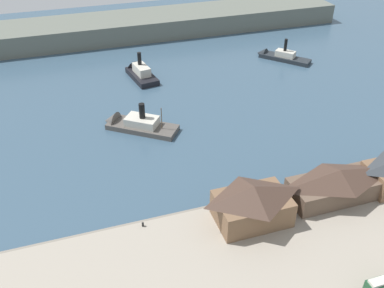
{
  "coord_description": "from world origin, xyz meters",
  "views": [
    {
      "loc": [
        -32.56,
        -67.97,
        62.77
      ],
      "look_at": [
        -3.99,
        19.03,
        2.0
      ],
      "focal_mm": 40.15,
      "sensor_mm": 36.0,
      "label": 1
    }
  ],
  "objects_px": {
    "mooring_post_west": "(143,224)",
    "ferry_approaching_east": "(279,56)",
    "ferry_moored_east": "(140,72)",
    "ferry_shed_customs_shed": "(253,203)",
    "ferry_departing_north": "(133,124)",
    "ferry_shed_central_terminal": "(337,183)"
  },
  "relations": [
    {
      "from": "mooring_post_west",
      "to": "ferry_approaching_east",
      "type": "xyz_separation_m",
      "value": [
        68.44,
        72.17,
        -0.43
      ]
    },
    {
      "from": "mooring_post_west",
      "to": "ferry_moored_east",
      "type": "height_order",
      "value": "ferry_moored_east"
    },
    {
      "from": "ferry_moored_east",
      "to": "mooring_post_west",
      "type": "bearing_deg",
      "value": -101.89
    },
    {
      "from": "ferry_shed_customs_shed",
      "to": "mooring_post_west",
      "type": "xyz_separation_m",
      "value": [
        -21.55,
        4.91,
        -3.91
      ]
    },
    {
      "from": "mooring_post_west",
      "to": "ferry_departing_north",
      "type": "distance_m",
      "value": 40.55
    },
    {
      "from": "ferry_shed_customs_shed",
      "to": "ferry_approaching_east",
      "type": "distance_m",
      "value": 90.33
    },
    {
      "from": "ferry_shed_customs_shed",
      "to": "ferry_moored_east",
      "type": "bearing_deg",
      "value": 94.53
    },
    {
      "from": "ferry_departing_north",
      "to": "ferry_approaching_east",
      "type": "relative_size",
      "value": 1.12
    },
    {
      "from": "ferry_approaching_east",
      "to": "ferry_moored_east",
      "type": "bearing_deg",
      "value": 179.1
    },
    {
      "from": "ferry_shed_central_terminal",
      "to": "ferry_moored_east",
      "type": "xyz_separation_m",
      "value": [
        -26.57,
        77.08,
        -3.24
      ]
    },
    {
      "from": "ferry_departing_north",
      "to": "ferry_moored_east",
      "type": "relative_size",
      "value": 1.19
    },
    {
      "from": "ferry_moored_east",
      "to": "ferry_approaching_east",
      "type": "bearing_deg",
      "value": -0.9
    },
    {
      "from": "mooring_post_west",
      "to": "ferry_approaching_east",
      "type": "bearing_deg",
      "value": 46.52
    },
    {
      "from": "ferry_moored_east",
      "to": "ferry_approaching_east",
      "type": "distance_m",
      "value": 53.08
    },
    {
      "from": "ferry_shed_customs_shed",
      "to": "mooring_post_west",
      "type": "height_order",
      "value": "ferry_shed_customs_shed"
    },
    {
      "from": "ferry_departing_north",
      "to": "ferry_moored_east",
      "type": "distance_m",
      "value": 34.18
    },
    {
      "from": "ferry_shed_central_terminal",
      "to": "mooring_post_west",
      "type": "relative_size",
      "value": 23.74
    },
    {
      "from": "ferry_shed_customs_shed",
      "to": "ferry_moored_east",
      "type": "xyz_separation_m",
      "value": [
        -6.18,
        77.91,
        -3.95
      ]
    },
    {
      "from": "ferry_approaching_east",
      "to": "ferry_shed_customs_shed",
      "type": "bearing_deg",
      "value": -121.32
    },
    {
      "from": "mooring_post_west",
      "to": "ferry_moored_east",
      "type": "distance_m",
      "value": 74.6
    },
    {
      "from": "ferry_shed_customs_shed",
      "to": "ferry_approaching_east",
      "type": "relative_size",
      "value": 0.79
    },
    {
      "from": "ferry_shed_customs_shed",
      "to": "mooring_post_west",
      "type": "bearing_deg",
      "value": 167.16
    }
  ]
}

